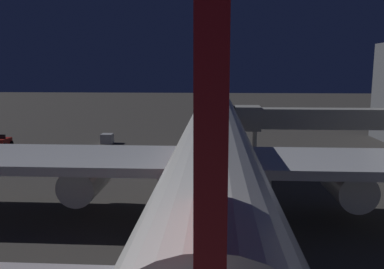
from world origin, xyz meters
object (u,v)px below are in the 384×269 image
object	(u,v)px
traffic_cone_nose_starboard	(201,144)
jet_bridge	(305,119)
pushback_tug	(3,141)
airliner_at_gate	(214,148)
baggage_container_mid_row	(107,139)
traffic_cone_nose_port	(229,145)

from	to	relation	value
traffic_cone_nose_starboard	jet_bridge	bearing A→B (deg)	141.29
pushback_tug	airliner_at_gate	bearing A→B (deg)	140.03
baggage_container_mid_row	traffic_cone_nose_port	bearing A→B (deg)	175.92
airliner_at_gate	pushback_tug	world-z (taller)	airliner_at_gate
airliner_at_gate	traffic_cone_nose_port	world-z (taller)	airliner_at_gate
traffic_cone_nose_port	traffic_cone_nose_starboard	distance (m)	4.40
baggage_container_mid_row	traffic_cone_nose_port	world-z (taller)	baggage_container_mid_row
traffic_cone_nose_port	pushback_tug	bearing A→B (deg)	3.23
airliner_at_gate	baggage_container_mid_row	distance (m)	36.12
pushback_tug	traffic_cone_nose_port	size ratio (longest dim) A/B	5.03
airliner_at_gate	pushback_tug	size ratio (longest dim) A/B	22.09
baggage_container_mid_row	traffic_cone_nose_starboard	size ratio (longest dim) A/B	3.34
pushback_tug	traffic_cone_nose_port	world-z (taller)	pushback_tug
airliner_at_gate	traffic_cone_nose_starboard	bearing A→B (deg)	-85.78
baggage_container_mid_row	traffic_cone_nose_starboard	world-z (taller)	baggage_container_mid_row
jet_bridge	traffic_cone_nose_port	size ratio (longest dim) A/B	38.12
airliner_at_gate	traffic_cone_nose_port	distance (m)	30.35
pushback_tug	baggage_container_mid_row	distance (m)	15.98
airliner_at_gate	jet_bridge	xyz separation A→B (m)	(-11.32, -18.95, 0.14)
traffic_cone_nose_port	airliner_at_gate	bearing A→B (deg)	85.78
baggage_container_mid_row	traffic_cone_nose_port	size ratio (longest dim) A/B	3.34
traffic_cone_nose_port	jet_bridge	bearing A→B (deg)	130.09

